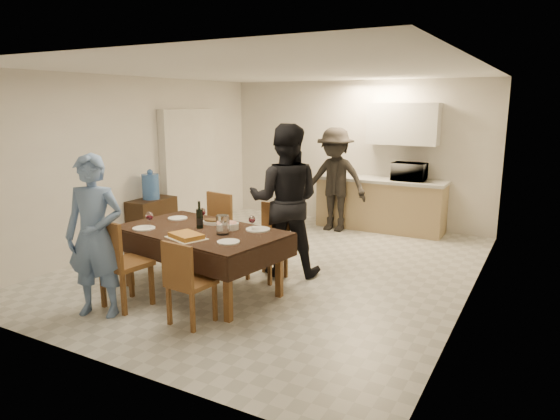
{
  "coord_description": "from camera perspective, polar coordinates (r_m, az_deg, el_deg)",
  "views": [
    {
      "loc": [
        3.22,
        -5.71,
        2.21
      ],
      "look_at": [
        0.23,
        -0.3,
        0.87
      ],
      "focal_mm": 32.0,
      "sensor_mm": 36.0,
      "label": 1
    }
  ],
  "objects": [
    {
      "name": "plate_far_left",
      "position": [
        6.48,
        -11.62,
        -0.91
      ],
      "size": [
        0.24,
        0.24,
        0.01
      ],
      "primitive_type": "cylinder",
      "color": "white",
      "rests_on": "dining_table"
    },
    {
      "name": "water_jug",
      "position": [
        8.06,
        -14.57,
        2.61
      ],
      "size": [
        0.26,
        0.26,
        0.39
      ],
      "primitive_type": "cylinder",
      "color": "#4477CA",
      "rests_on": "console"
    },
    {
      "name": "water_pitcher",
      "position": [
        5.61,
        -6.58,
        -1.69
      ],
      "size": [
        0.14,
        0.14,
        0.22
      ],
      "primitive_type": "cylinder",
      "color": "white",
      "rests_on": "dining_table"
    },
    {
      "name": "console",
      "position": [
        8.17,
        -14.36,
        -1.25
      ],
      "size": [
        0.39,
        0.78,
        0.72
      ],
      "primitive_type": "cube",
      "color": "black",
      "rests_on": "floor"
    },
    {
      "name": "chair_far_left",
      "position": [
        6.69,
        -8.62,
        -1.74
      ],
      "size": [
        0.53,
        0.53,
        0.54
      ],
      "rotation": [
        0.0,
        0.0,
        2.97
      ],
      "color": "brown",
      "rests_on": "floor"
    },
    {
      "name": "mushroom_dish",
      "position": [
        6.12,
        -7.83,
        -1.42
      ],
      "size": [
        0.21,
        0.21,
        0.04
      ],
      "primitive_type": "cylinder",
      "color": "white",
      "rests_on": "dining_table"
    },
    {
      "name": "wine_bottle",
      "position": [
        5.91,
        -9.19,
        -0.53
      ],
      "size": [
        0.08,
        0.08,
        0.32
      ],
      "primitive_type": null,
      "color": "black",
      "rests_on": "dining_table"
    },
    {
      "name": "chair_far_right",
      "position": [
        6.21,
        -1.96,
        -3.01
      ],
      "size": [
        0.47,
        0.48,
        0.51
      ],
      "rotation": [
        0.0,
        0.0,
        3.04
      ],
      "color": "brown",
      "rests_on": "floor"
    },
    {
      "name": "plate_near_right",
      "position": [
        5.3,
        -5.91,
        -3.64
      ],
      "size": [
        0.24,
        0.24,
        0.01
      ],
      "primitive_type": "cylinder",
      "color": "white",
      "rests_on": "dining_table"
    },
    {
      "name": "person_kitchen",
      "position": [
        8.7,
        6.28,
        3.45
      ],
      "size": [
        1.16,
        0.67,
        1.79
      ],
      "primitive_type": "imported",
      "color": "black",
      "rests_on": "floor"
    },
    {
      "name": "plate_far_right",
      "position": [
        5.79,
        -2.53,
        -2.23
      ],
      "size": [
        0.28,
        0.28,
        0.02
      ],
      "primitive_type": "cylinder",
      "color": "white",
      "rests_on": "dining_table"
    },
    {
      "name": "dining_table",
      "position": [
        5.89,
        -9.04,
        -2.54
      ],
      "size": [
        2.1,
        1.42,
        0.76
      ],
      "rotation": [
        0.0,
        0.0,
        -0.16
      ],
      "color": "black",
      "rests_on": "floor"
    },
    {
      "name": "upper_cabinet",
      "position": [
        8.84,
        13.91,
        9.53
      ],
      "size": [
        1.2,
        0.34,
        0.7
      ],
      "primitive_type": "cube",
      "color": "silver",
      "rests_on": "wall_back"
    },
    {
      "name": "kitchen_base_cabinet",
      "position": [
        8.97,
        11.36,
        0.52
      ],
      "size": [
        2.2,
        0.6,
        0.86
      ],
      "primitive_type": "cube",
      "color": "tan",
      "rests_on": "floor"
    },
    {
      "name": "wall_left",
      "position": [
        8.13,
        -16.09,
        5.31
      ],
      "size": [
        0.02,
        6.0,
        2.6
      ],
      "primitive_type": "cube",
      "color": "beige",
      "rests_on": "floor"
    },
    {
      "name": "microwave",
      "position": [
        8.73,
        14.57,
        4.26
      ],
      "size": [
        0.55,
        0.37,
        0.3
      ],
      "primitive_type": "imported",
      "rotation": [
        0.0,
        0.0,
        3.14
      ],
      "color": "silver",
      "rests_on": "kitchen_worktop"
    },
    {
      "name": "wine_glass_b",
      "position": [
        5.75,
        -3.22,
        -1.5
      ],
      "size": [
        0.08,
        0.08,
        0.18
      ],
      "primitive_type": null,
      "color": "white",
      "rests_on": "dining_table"
    },
    {
      "name": "kitchen_worktop",
      "position": [
        8.89,
        11.49,
        3.39
      ],
      "size": [
        2.24,
        0.64,
        0.05
      ],
      "primitive_type": "cube",
      "color": "#AFB0AA",
      "rests_on": "kitchen_base_cabinet"
    },
    {
      "name": "chair_near_left",
      "position": [
        5.62,
        -17.97,
        -4.92
      ],
      "size": [
        0.51,
        0.52,
        0.54
      ],
      "rotation": [
        0.0,
        0.0,
        -0.14
      ],
      "color": "brown",
      "rests_on": "floor"
    },
    {
      "name": "wall_right",
      "position": [
        5.82,
        21.5,
        2.38
      ],
      "size": [
        0.02,
        6.0,
        2.6
      ],
      "primitive_type": "cube",
      "color": "beige",
      "rests_on": "floor"
    },
    {
      "name": "chair_near_right",
      "position": [
        5.06,
        -10.74,
        -7.3
      ],
      "size": [
        0.44,
        0.44,
        0.48
      ],
      "rotation": [
        0.0,
        0.0,
        -0.09
      ],
      "color": "brown",
      "rests_on": "floor"
    },
    {
      "name": "stub_partition",
      "position": [
        8.99,
        -10.24,
        4.6
      ],
      "size": [
        0.15,
        1.4,
        2.1
      ],
      "primitive_type": "cube",
      "color": "silver",
      "rests_on": "floor"
    },
    {
      "name": "ceiling",
      "position": [
        6.56,
        -0.5,
        15.62
      ],
      "size": [
        5.0,
        6.0,
        0.02
      ],
      "primitive_type": "cube",
      "color": "white",
      "rests_on": "wall_back"
    },
    {
      "name": "person_near",
      "position": [
        5.5,
        -20.4,
        -2.84
      ],
      "size": [
        0.73,
        0.61,
        1.71
      ],
      "primitive_type": "imported",
      "rotation": [
        0.0,
        0.0,
        0.38
      ],
      "color": "#5F7EB3",
      "rests_on": "floor"
    },
    {
      "name": "floor",
      "position": [
        6.91,
        -0.46,
        -6.42
      ],
      "size": [
        5.0,
        6.0,
        0.02
      ],
      "primitive_type": "cube",
      "color": "beige",
      "rests_on": "ground"
    },
    {
      "name": "salad_bowl",
      "position": [
        5.84,
        -5.66,
        -1.85
      ],
      "size": [
        0.19,
        0.19,
        0.07
      ],
      "primitive_type": "cylinder",
      "color": "white",
      "rests_on": "dining_table"
    },
    {
      "name": "wine_glass_c",
      "position": [
        6.21,
        -8.84,
        -0.58
      ],
      "size": [
        0.08,
        0.08,
        0.18
      ],
      "primitive_type": null,
      "color": "white",
      "rests_on": "dining_table"
    },
    {
      "name": "wine_glass_a",
      "position": [
        6.03,
        -14.68,
        -1.12
      ],
      "size": [
        0.09,
        0.09,
        0.2
      ],
      "primitive_type": null,
      "color": "white",
      "rests_on": "dining_table"
    },
    {
      "name": "wall_front",
      "position": [
        4.3,
        -20.5,
        -0.77
      ],
      "size": [
        5.0,
        0.02,
        2.6
      ],
      "primitive_type": "cube",
      "color": "beige",
      "rests_on": "floor"
    },
    {
      "name": "plate_near_left",
      "position": [
        6.05,
        -15.3,
        -2.02
      ],
      "size": [
        0.26,
        0.26,
        0.02
      ],
      "primitive_type": "cylinder",
      "color": "white",
      "rests_on": "dining_table"
    },
    {
      "name": "person_far",
      "position": [
        6.4,
        0.57,
        1.11
      ],
      "size": [
        1.15,
        1.03,
        1.95
      ],
      "primitive_type": "imported",
      "rotation": [
        0.0,
        0.0,
        3.51
      ],
      "color": "black",
      "rests_on": "floor"
    },
    {
      "name": "savoury_tart",
      "position": [
        5.53,
        -10.66,
        -2.92
      ],
      "size": [
        0.5,
        0.44,
        0.05
      ],
      "primitive_type": "cube",
      "rotation": [
        0.0,
        0.0,
        -0.34
      ],
      "color": "#A86E31",
      "rests_on": "dining_table"
    },
    {
      "name": "wall_back",
      "position": [
        9.33,
        8.66,
        6.47
      ],
      "size": [
        5.0,
        0.02,
        2.6
      ],
      "primitive_type": "cube",
      "color": "beige",
      "rests_on": "floor"
    }
  ]
}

